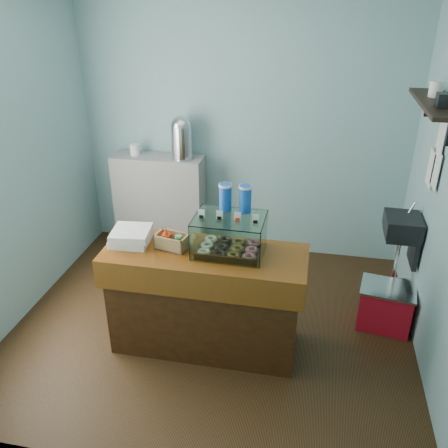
% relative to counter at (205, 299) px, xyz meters
% --- Properties ---
extents(ground, '(3.50, 3.50, 0.00)m').
position_rel_counter_xyz_m(ground, '(0.00, 0.25, -0.46)').
color(ground, black).
rests_on(ground, ground).
extents(room_shell, '(3.54, 3.04, 2.82)m').
position_rel_counter_xyz_m(room_shell, '(0.03, 0.26, 1.25)').
color(room_shell, '#7AAAB2').
rests_on(room_shell, ground).
extents(counter, '(1.60, 0.60, 0.90)m').
position_rel_counter_xyz_m(counter, '(0.00, 0.00, 0.00)').
color(counter, '#48200D').
rests_on(counter, ground).
extents(back_shelf, '(1.00, 0.32, 1.10)m').
position_rel_counter_xyz_m(back_shelf, '(-0.90, 1.57, 0.09)').
color(back_shelf, gray).
rests_on(back_shelf, ground).
extents(display_case, '(0.55, 0.41, 0.51)m').
position_rel_counter_xyz_m(display_case, '(0.19, 0.08, 0.61)').
color(display_case, black).
rests_on(display_case, counter).
extents(condiment_crate, '(0.28, 0.20, 0.16)m').
position_rel_counter_xyz_m(condiment_crate, '(-0.27, 0.02, 0.50)').
color(condiment_crate, tan).
rests_on(condiment_crate, counter).
extents(pastry_boxes, '(0.33, 0.33, 0.12)m').
position_rel_counter_xyz_m(pastry_boxes, '(-0.61, 0.04, 0.50)').
color(pastry_boxes, white).
rests_on(pastry_boxes, counter).
extents(coffee_urn, '(0.25, 0.25, 0.46)m').
position_rel_counter_xyz_m(coffee_urn, '(-0.61, 1.56, 0.88)').
color(coffee_urn, silver).
rests_on(coffee_urn, back_shelf).
extents(red_cooler, '(0.51, 0.42, 0.41)m').
position_rel_counter_xyz_m(red_cooler, '(1.51, 0.55, -0.25)').
color(red_cooler, red).
rests_on(red_cooler, ground).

